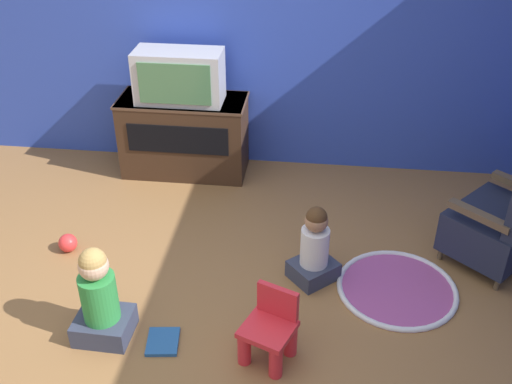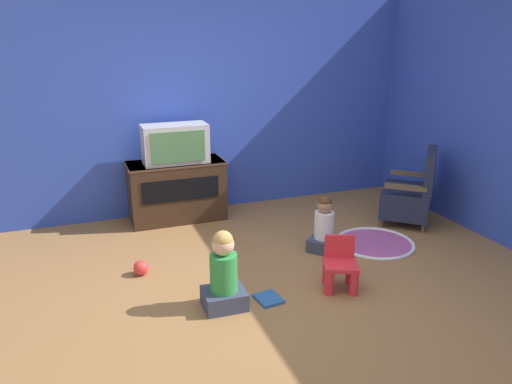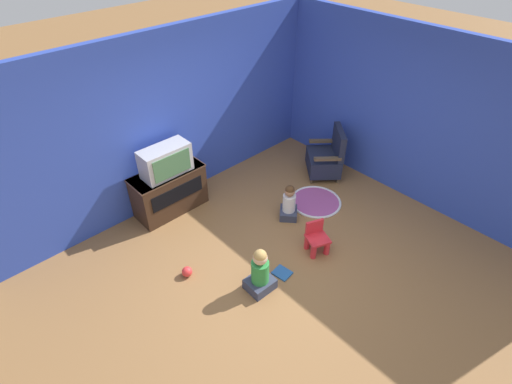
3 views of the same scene
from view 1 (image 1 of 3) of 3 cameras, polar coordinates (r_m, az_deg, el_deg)
The scene contains 11 objects.
ground_plane at distance 3.95m, azimuth -6.63°, elevation -12.98°, with size 30.00×30.00×0.00m, color olive.
wall_back at distance 5.32m, azimuth -3.41°, elevation 16.17°, with size 5.73×0.12×2.66m.
tv_cabinet at distance 5.43m, azimuth -6.84°, elevation 5.45°, with size 1.12×0.50×0.71m.
television at distance 5.17m, azimuth -7.34°, elevation 10.85°, with size 0.74×0.35×0.44m.
black_armchair at distance 4.60m, azimuth 22.45°, elevation -2.70°, with size 0.83×0.85×0.88m.
yellow_kid_chair at distance 3.65m, azimuth 1.29°, elevation -13.19°, with size 0.37×0.37×0.46m.
play_mat at distance 4.32m, azimuth 13.28°, elevation -8.93°, with size 0.84×0.84×0.04m.
child_watching_left at distance 3.82m, azimuth -14.66°, elevation -9.90°, with size 0.35×0.31×0.67m.
child_watching_center at distance 4.17m, azimuth 5.59°, elevation -5.39°, with size 0.40×0.40×0.59m.
toy_ball at distance 4.73m, azimuth -17.48°, elevation -4.65°, with size 0.14×0.14×0.14m.
book at distance 3.89m, azimuth -8.86°, elevation -13.90°, with size 0.22×0.25×0.02m.
Camera 1 is at (0.77, -2.69, 2.78)m, focal length 42.00 mm.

